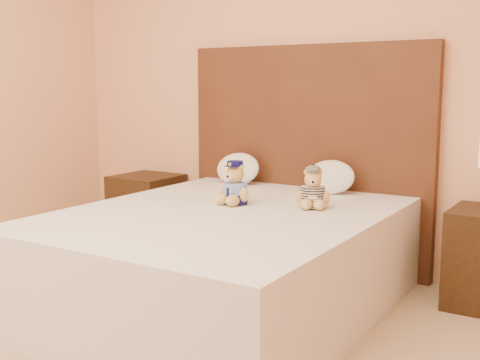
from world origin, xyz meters
name	(u,v)px	position (x,y,z in m)	size (l,w,h in m)	color
bed	(225,260)	(0.00, 1.20, 0.28)	(1.60, 2.00, 0.55)	white
headboard	(306,157)	(0.00, 2.21, 0.75)	(1.75, 0.08, 1.50)	#4C2916
nightstand_left	(147,211)	(-1.25, 2.00, 0.28)	(0.45, 0.45, 0.55)	#342010
teddy_police	(235,183)	(-0.07, 1.41, 0.67)	(0.21, 0.20, 0.25)	#AF8644
teddy_prisoner	(313,188)	(0.36, 1.54, 0.66)	(0.20, 0.19, 0.22)	#AF8644
pillow_left	(238,167)	(-0.44, 2.03, 0.67)	(0.33, 0.22, 0.24)	white
pillow_right	(330,175)	(0.26, 2.03, 0.66)	(0.32, 0.21, 0.23)	white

